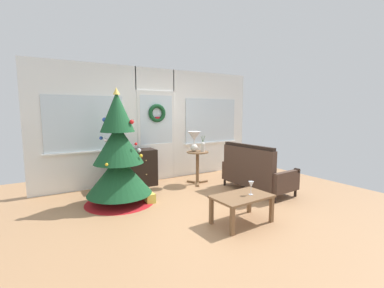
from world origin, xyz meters
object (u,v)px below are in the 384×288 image
Objects in this scene: christmas_tree at (119,160)px; coffee_table at (242,200)px; side_table at (197,161)px; flower_vase at (203,146)px; settee_sofa at (254,173)px; gift_box at (150,198)px; wine_glass at (251,185)px; table_lamp at (194,139)px; dresser_cabinet at (134,168)px.

christmas_tree reaches higher than coffee_table.
side_table reaches higher than coffee_table.
side_table is at bearing 149.04° from flower_vase.
settee_sofa is 2.10m from gift_box.
christmas_tree is at bearing -172.05° from flower_vase.
settee_sofa is at bearing -12.40° from gift_box.
table_lamp is at bearing 80.42° from wine_glass.
side_table is 2.15m from wine_glass.
christmas_tree is at bearing 128.10° from wine_glass.
christmas_tree reaches higher than wine_glass.
table_lamp is at bearing 26.84° from gift_box.
christmas_tree is 1.35× the size of settee_sofa.
flower_vase is (0.16, -0.10, -0.17)m from table_lamp.
table_lamp is at bearing 76.72° from coffee_table.
dresser_cabinet is at bearing 158.32° from table_lamp.
dresser_cabinet is at bearing 107.67° from wine_glass.
dresser_cabinet reaches higher than coffee_table.
table_lamp is at bearing -21.68° from dresser_cabinet.
dresser_cabinet is at bearing 140.38° from settee_sofa.
side_table is 0.50m from table_lamp.
table_lamp is 2.27m from coffee_table.
table_lamp is 1.74m from gift_box.
gift_box is at bearing -153.16° from table_lamp.
settee_sofa is 7.54× the size of wine_glass.
christmas_tree is 1.86m from side_table.
dresser_cabinet is 1.36m from side_table.
coffee_table is 5.29× the size of gift_box.
christmas_tree is 5.69× the size of flower_vase.
flower_vase reaches higher than gift_box.
christmas_tree is at bearing 146.17° from gift_box.
side_table is at bearing -33.69° from table_lamp.
coffee_table is (-0.50, -2.11, -0.66)m from table_lamp.
flower_vase is at bearing 20.97° from gift_box.
dresser_cabinet is 1.05× the size of coffee_table.
side_table is 3.68× the size of wine_glass.
coffee_table is (1.26, -1.74, -0.42)m from christmas_tree.
christmas_tree reaches higher than gift_box.
christmas_tree reaches higher than settee_sofa.
wine_glass is at bearing -51.90° from christmas_tree.
flower_vase is 1.79× the size of wine_glass.
settee_sofa is at bearing -58.37° from side_table.
christmas_tree is 12.20× the size of gift_box.
table_lamp is at bearing 11.82° from christmas_tree.
gift_box is (-1.37, -0.62, -0.43)m from side_table.
wine_glass is 1.19× the size of gift_box.
wine_glass is (-0.52, -2.05, -0.29)m from flower_vase.
table_lamp is 1.26× the size of flower_vase.
christmas_tree is at bearing -169.77° from side_table.
dresser_cabinet is 2.49m from settee_sofa.
settee_sofa is 3.34× the size of table_lamp.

